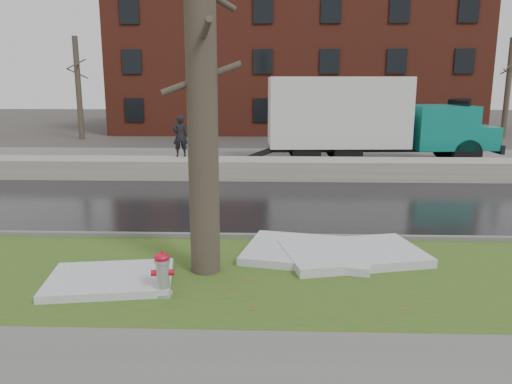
{
  "coord_description": "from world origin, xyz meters",
  "views": [
    {
      "loc": [
        0.59,
        -10.21,
        3.61
      ],
      "look_at": [
        0.16,
        1.69,
        1.0
      ],
      "focal_mm": 35.0,
      "sensor_mm": 36.0,
      "label": 1
    }
  ],
  "objects_px": {
    "box_truck": "(364,119)",
    "worker": "(180,136)",
    "fire_hydrant": "(163,272)",
    "tree": "(202,83)"
  },
  "relations": [
    {
      "from": "worker",
      "to": "tree",
      "type": "bearing_deg",
      "value": 84.03
    },
    {
      "from": "tree",
      "to": "box_truck",
      "type": "height_order",
      "value": "tree"
    },
    {
      "from": "fire_hydrant",
      "to": "tree",
      "type": "xyz_separation_m",
      "value": [
        0.57,
        1.2,
        3.15
      ]
    },
    {
      "from": "tree",
      "to": "fire_hydrant",
      "type": "bearing_deg",
      "value": -115.37
    },
    {
      "from": "fire_hydrant",
      "to": "tree",
      "type": "bearing_deg",
      "value": 56.34
    },
    {
      "from": "box_truck",
      "to": "worker",
      "type": "distance_m",
      "value": 8.35
    },
    {
      "from": "box_truck",
      "to": "worker",
      "type": "relative_size",
      "value": 7.22
    },
    {
      "from": "box_truck",
      "to": "tree",
      "type": "bearing_deg",
      "value": -114.52
    },
    {
      "from": "box_truck",
      "to": "worker",
      "type": "height_order",
      "value": "box_truck"
    },
    {
      "from": "fire_hydrant",
      "to": "worker",
      "type": "bearing_deg",
      "value": 90.65
    }
  ]
}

